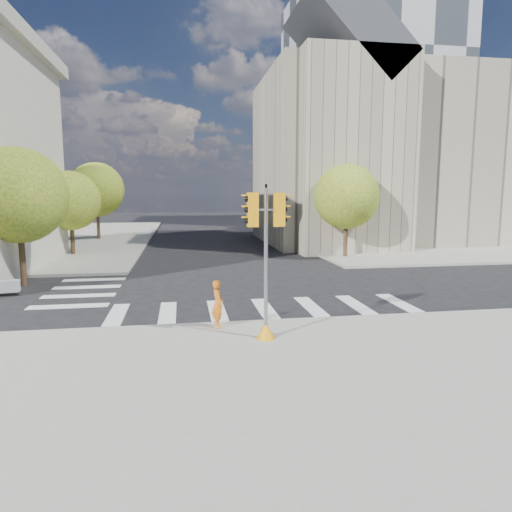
{
  "coord_description": "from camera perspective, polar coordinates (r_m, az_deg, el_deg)",
  "views": [
    {
      "loc": [
        -3.13,
        -18.5,
        4.38
      ],
      "look_at": [
        -0.53,
        -2.61,
        2.1
      ],
      "focal_mm": 32.0,
      "sensor_mm": 36.0,
      "label": 1
    }
  ],
  "objects": [
    {
      "name": "tree_re_far",
      "position": [
        53.57,
        2.18,
        7.51
      ],
      "size": [
        4.0,
        4.0,
        5.88
      ],
      "color": "#382616",
      "rests_on": "ground"
    },
    {
      "name": "tree_lw_near",
      "position": [
        23.68,
        -27.62,
        6.72
      ],
      "size": [
        4.4,
        4.4,
        6.41
      ],
      "color": "#382616",
      "rests_on": "ground"
    },
    {
      "name": "sidewalk_near",
      "position": [
        9.2,
        12.55,
        -20.05
      ],
      "size": [
        30.0,
        14.0,
        0.15
      ],
      "primitive_type": "cube",
      "color": "gray",
      "rests_on": "ground"
    },
    {
      "name": "civic_building",
      "position": [
        42.12,
        17.5,
        11.62
      ],
      "size": [
        26.0,
        16.0,
        19.39
      ],
      "color": "#9E967D",
      "rests_on": "ground"
    },
    {
      "name": "tree_re_mid",
      "position": [
        41.87,
        5.48,
        7.99
      ],
      "size": [
        4.6,
        4.6,
        6.66
      ],
      "color": "#382616",
      "rests_on": "ground"
    },
    {
      "name": "ground",
      "position": [
        19.27,
        0.31,
        -5.08
      ],
      "size": [
        160.0,
        160.0,
        0.0
      ],
      "primitive_type": "plane",
      "color": "black",
      "rests_on": "ground"
    },
    {
      "name": "lamp_far",
      "position": [
        47.82,
        4.22,
        8.28
      ],
      "size": [
        0.35,
        0.18,
        8.11
      ],
      "color": "black",
      "rests_on": "sidewalk_far_right"
    },
    {
      "name": "lamp_near",
      "position": [
        34.36,
        9.72,
        8.28
      ],
      "size": [
        0.35,
        0.18,
        8.11
      ],
      "color": "black",
      "rests_on": "sidewalk_far_right"
    },
    {
      "name": "photographer",
      "position": [
        14.37,
        -4.8,
        -5.98
      ],
      "size": [
        0.46,
        0.61,
        1.5
      ],
      "primitive_type": "imported",
      "rotation": [
        0.0,
        0.0,
        1.78
      ],
      "color": "orange",
      "rests_on": "sidewalk_near"
    },
    {
      "name": "sidewalk_far_right",
      "position": [
        50.34,
        18.14,
        2.76
      ],
      "size": [
        28.0,
        40.0,
        0.15
      ],
      "primitive_type": "cube",
      "color": "gray",
      "rests_on": "ground"
    },
    {
      "name": "tree_lw_far",
      "position": [
        43.14,
        -19.31,
        7.83
      ],
      "size": [
        4.8,
        4.8,
        6.95
      ],
      "color": "#382616",
      "rests_on": "ground"
    },
    {
      "name": "office_tower",
      "position": [
        66.37,
        13.72,
        17.05
      ],
      "size": [
        20.0,
        18.0,
        30.0
      ],
      "primitive_type": "cube",
      "color": "#9EA0A3",
      "rests_on": "ground"
    },
    {
      "name": "traffic_signal",
      "position": [
        12.99,
        1.24,
        -2.38
      ],
      "size": [
        1.07,
        0.56,
        4.44
      ],
      "rotation": [
        0.0,
        0.0,
        0.05
      ],
      "color": "orange",
      "rests_on": "sidewalk_near"
    },
    {
      "name": "tree_lw_mid",
      "position": [
        33.33,
        -22.2,
        6.41
      ],
      "size": [
        4.0,
        4.0,
        5.77
      ],
      "color": "#382616",
      "rests_on": "ground"
    },
    {
      "name": "tree_re_near",
      "position": [
        30.42,
        11.26,
        7.29
      ],
      "size": [
        4.2,
        4.2,
        6.16
      ],
      "color": "#382616",
      "rests_on": "ground"
    }
  ]
}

